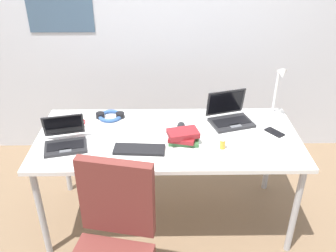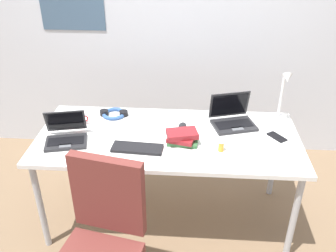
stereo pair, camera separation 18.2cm
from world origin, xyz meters
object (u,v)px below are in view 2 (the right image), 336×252
(coffee_mug, at_px, (79,119))
(laptop_near_lamp, at_px, (232,119))
(laptop_far_corner, at_px, (66,136))
(cell_phone, at_px, (277,137))
(desk_lamp, at_px, (282,96))
(computer_mouse, at_px, (182,126))
(external_keyboard, at_px, (137,148))
(book_stack, at_px, (182,137))
(headphones, at_px, (114,114))
(pill_bottle, at_px, (221,145))

(coffee_mug, bearing_deg, laptop_near_lamp, 3.80)
(laptop_far_corner, relative_size, cell_phone, 2.33)
(coffee_mug, bearing_deg, desk_lamp, 6.03)
(computer_mouse, relative_size, cell_phone, 0.71)
(external_keyboard, relative_size, computer_mouse, 3.44)
(desk_lamp, relative_size, laptop_near_lamp, 1.14)
(laptop_near_lamp, height_order, cell_phone, laptop_near_lamp)
(desk_lamp, bearing_deg, external_keyboard, -155.28)
(computer_mouse, distance_m, coffee_mug, 0.75)
(laptop_far_corner, bearing_deg, computer_mouse, 16.02)
(book_stack, bearing_deg, headphones, 146.32)
(headphones, xyz_separation_m, pill_bottle, (0.78, -0.43, 0.03))
(book_stack, bearing_deg, desk_lamp, 27.02)
(external_keyboard, relative_size, pill_bottle, 4.18)
(laptop_far_corner, xyz_separation_m, coffee_mug, (0.02, 0.23, 0.00))
(desk_lamp, xyz_separation_m, headphones, (-1.23, -0.01, -0.18))
(computer_mouse, relative_size, pill_bottle, 1.22)
(cell_phone, height_order, book_stack, book_stack)
(laptop_near_lamp, distance_m, external_keyboard, 0.74)
(laptop_far_corner, distance_m, external_keyboard, 0.50)
(pill_bottle, relative_size, coffee_mug, 0.70)
(headphones, relative_size, book_stack, 0.95)
(headphones, relative_size, pill_bottle, 2.71)
(book_stack, bearing_deg, coffee_mug, 164.87)
(laptop_near_lamp, height_order, computer_mouse, laptop_near_lamp)
(laptop_near_lamp, relative_size, coffee_mug, 3.12)
(cell_phone, bearing_deg, laptop_far_corner, 150.17)
(laptop_far_corner, bearing_deg, pill_bottle, -2.83)
(pill_bottle, bearing_deg, cell_phone, 25.87)
(book_stack, bearing_deg, pill_bottle, -16.66)
(headphones, relative_size, coffee_mug, 1.89)
(cell_phone, height_order, coffee_mug, coffee_mug)
(laptop_far_corner, relative_size, laptop_near_lamp, 0.90)
(external_keyboard, height_order, book_stack, book_stack)
(desk_lamp, xyz_separation_m, laptop_near_lamp, (-0.35, -0.08, -0.15))
(desk_lamp, distance_m, book_stack, 0.80)
(computer_mouse, relative_size, book_stack, 0.43)
(external_keyboard, relative_size, headphones, 1.54)
(desk_lamp, distance_m, laptop_near_lamp, 0.39)
(laptop_far_corner, bearing_deg, coffee_mug, 84.24)
(headphones, distance_m, coffee_mug, 0.27)
(pill_bottle, bearing_deg, headphones, 151.32)
(laptop_far_corner, xyz_separation_m, headphones, (0.25, 0.38, -0.03))
(laptop_near_lamp, bearing_deg, laptop_far_corner, -165.03)
(cell_phone, bearing_deg, external_keyboard, 157.35)
(desk_lamp, height_order, headphones, desk_lamp)
(book_stack, xyz_separation_m, coffee_mug, (-0.75, 0.20, -0.00))
(external_keyboard, xyz_separation_m, cell_phone, (0.93, 0.21, -0.01))
(pill_bottle, height_order, coffee_mug, coffee_mug)
(headphones, bearing_deg, coffee_mug, -146.83)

